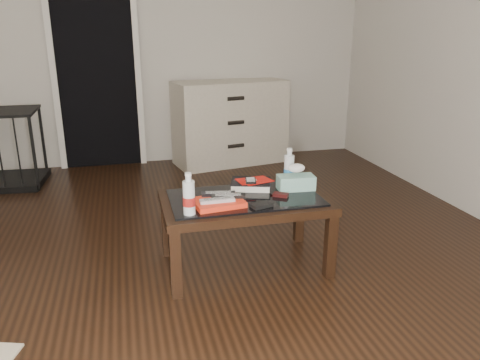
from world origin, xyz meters
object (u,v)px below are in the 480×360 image
object	(u,v)px
water_bottle_right	(289,166)
dresser	(230,123)
textbook	(251,184)
coffee_table	(245,207)
water_bottle_left	(189,194)
tissue_box	(296,182)

from	to	relation	value
water_bottle_right	dresser	bearing A→B (deg)	87.16
textbook	coffee_table	bearing A→B (deg)	-99.74
water_bottle_right	water_bottle_left	bearing A→B (deg)	-152.22
water_bottle_left	water_bottle_right	size ratio (longest dim) A/B	1.00
textbook	water_bottle_right	bearing A→B (deg)	23.57
coffee_table	water_bottle_right	distance (m)	0.43
water_bottle_right	textbook	bearing A→B (deg)	-174.37
textbook	water_bottle_left	world-z (taller)	water_bottle_left
textbook	water_bottle_right	size ratio (longest dim) A/B	1.05
coffee_table	textbook	distance (m)	0.20
coffee_table	tissue_box	size ratio (longest dim) A/B	4.35
tissue_box	coffee_table	bearing A→B (deg)	-166.57
textbook	water_bottle_right	world-z (taller)	water_bottle_right
water_bottle_left	dresser	bearing A→B (deg)	72.27
water_bottle_left	coffee_table	bearing A→B (deg)	27.87
dresser	water_bottle_left	size ratio (longest dim) A/B	5.35
coffee_table	water_bottle_right	world-z (taller)	water_bottle_right
coffee_table	textbook	size ratio (longest dim) A/B	4.00
dresser	coffee_table	bearing A→B (deg)	-111.67
water_bottle_right	tissue_box	xyz separation A→B (m)	(0.00, -0.12, -0.07)
water_bottle_left	water_bottle_right	bearing A→B (deg)	27.78
dresser	water_bottle_right	size ratio (longest dim) A/B	5.35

